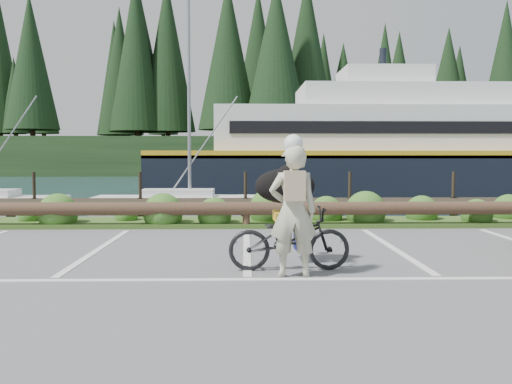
% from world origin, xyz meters
% --- Properties ---
extents(ground, '(72.00, 72.00, 0.00)m').
position_xyz_m(ground, '(0.00, 0.00, 0.00)').
color(ground, '#545557').
extents(harbor_backdrop, '(170.00, 160.00, 30.00)m').
position_xyz_m(harbor_backdrop, '(0.38, 78.52, -0.00)').
color(harbor_backdrop, '#1B3541').
rests_on(harbor_backdrop, ground).
extents(vegetation_strip, '(34.00, 1.60, 0.10)m').
position_xyz_m(vegetation_strip, '(0.00, 5.30, 0.05)').
color(vegetation_strip, '#3D5B21').
rests_on(vegetation_strip, ground).
extents(log_rail, '(32.00, 0.30, 0.60)m').
position_xyz_m(log_rail, '(0.00, 4.60, 0.00)').
color(log_rail, '#443021').
rests_on(log_rail, ground).
extents(bicycle, '(1.77, 0.67, 0.92)m').
position_xyz_m(bicycle, '(0.60, 0.20, 0.46)').
color(bicycle, black).
rests_on(bicycle, ground).
extents(cyclist, '(0.67, 0.45, 1.79)m').
position_xyz_m(cyclist, '(0.62, -0.20, 0.89)').
color(cyclist, beige).
rests_on(cyclist, ground).
extents(dog, '(0.49, 0.94, 0.53)m').
position_xyz_m(dog, '(0.58, 0.76, 1.18)').
color(dog, black).
rests_on(dog, bicycle).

